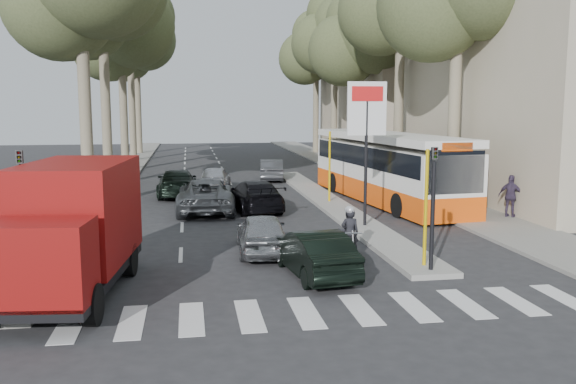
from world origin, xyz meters
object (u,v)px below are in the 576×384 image
object	(u,v)px
city_bus	(387,166)
silver_hatchback	(262,233)
motorcycle	(349,233)
dark_hatchback	(314,253)
red_truck	(72,227)

from	to	relation	value
city_bus	silver_hatchback	bearing A→B (deg)	-133.78
city_bus	motorcycle	bearing A→B (deg)	-120.33
dark_hatchback	motorcycle	bearing A→B (deg)	-136.48
red_truck	silver_hatchback	bearing A→B (deg)	40.78
dark_hatchback	red_truck	distance (m)	6.42
city_bus	motorcycle	xyz separation A→B (m)	(-4.68, -10.45, -1.04)
silver_hatchback	motorcycle	world-z (taller)	motorcycle
red_truck	city_bus	world-z (taller)	city_bus
motorcycle	silver_hatchback	bearing A→B (deg)	166.97
silver_hatchback	red_truck	distance (m)	6.36
silver_hatchback	city_bus	world-z (taller)	city_bus
silver_hatchback	city_bus	distance (m)	12.05
dark_hatchback	city_bus	world-z (taller)	city_bus
dark_hatchback	red_truck	world-z (taller)	red_truck
dark_hatchback	motorcycle	world-z (taller)	motorcycle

